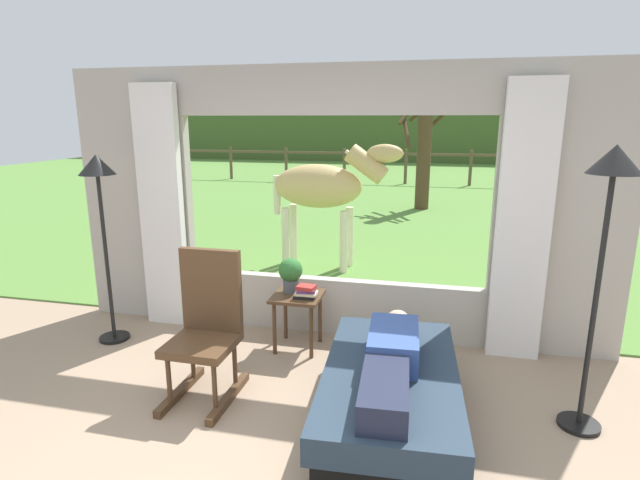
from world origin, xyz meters
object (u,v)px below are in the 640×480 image
(rocking_chair, at_px, (207,326))
(floor_lamp_left, at_px, (99,193))
(potted_plant, at_px, (291,273))
(recliner_sofa, at_px, (390,395))
(floor_lamp_right, at_px, (609,205))
(book_stack, at_px, (306,292))
(horse, at_px, (323,187))
(reclining_person, at_px, (391,358))
(pasture_tree, at_px, (424,142))
(side_table, at_px, (298,304))

(rocking_chair, relative_size, floor_lamp_left, 0.63)
(potted_plant, bearing_deg, recliner_sofa, -46.26)
(potted_plant, relative_size, floor_lamp_right, 0.17)
(book_stack, bearing_deg, horse, 99.22)
(reclining_person, relative_size, pasture_tree, 0.47)
(reclining_person, xyz_separation_m, rocking_chair, (-1.40, 0.16, 0.02))
(reclining_person, bearing_deg, rocking_chair, 170.24)
(reclining_person, bearing_deg, side_table, 128.56)
(side_table, bearing_deg, reclining_person, -48.33)
(reclining_person, distance_m, side_table, 1.41)
(rocking_chair, bearing_deg, floor_lamp_left, 153.70)
(side_table, bearing_deg, recliner_sofa, -46.94)
(floor_lamp_left, height_order, floor_lamp_right, floor_lamp_right)
(floor_lamp_right, bearing_deg, horse, 127.93)
(recliner_sofa, xyz_separation_m, side_table, (-0.94, 1.00, 0.21))
(reclining_person, distance_m, pasture_tree, 8.79)
(potted_plant, bearing_deg, floor_lamp_left, -170.58)
(book_stack, bearing_deg, rocking_chair, -124.05)
(side_table, height_order, horse, horse)
(book_stack, xyz_separation_m, horse, (-0.42, 2.59, 0.58))
(recliner_sofa, relative_size, reclining_person, 1.22)
(horse, bearing_deg, side_table, 11.06)
(reclining_person, height_order, pasture_tree, pasture_tree)
(reclining_person, bearing_deg, recliner_sofa, 86.89)
(potted_plant, distance_m, book_stack, 0.25)
(rocking_chair, bearing_deg, side_table, 63.06)
(floor_lamp_left, bearing_deg, book_stack, 4.85)
(recliner_sofa, bearing_deg, reclining_person, -93.11)
(floor_lamp_left, bearing_deg, floor_lamp_right, -7.39)
(rocking_chair, height_order, floor_lamp_right, floor_lamp_right)
(potted_plant, bearing_deg, pasture_tree, 82.89)
(book_stack, relative_size, pasture_tree, 0.07)
(potted_plant, distance_m, horse, 2.52)
(horse, bearing_deg, recliner_sofa, 23.39)
(potted_plant, bearing_deg, book_stack, -35.25)
(reclining_person, distance_m, book_stack, 1.30)
(rocking_chair, bearing_deg, recliner_sofa, -3.97)
(side_table, relative_size, pasture_tree, 0.17)
(potted_plant, xyz_separation_m, floor_lamp_left, (-1.70, -0.28, 0.72))
(recliner_sofa, distance_m, pasture_tree, 8.78)
(pasture_tree, bearing_deg, side_table, -96.46)
(reclining_person, height_order, floor_lamp_left, floor_lamp_left)
(recliner_sofa, distance_m, floor_lamp_right, 1.87)
(potted_plant, xyz_separation_m, pasture_tree, (0.95, 7.61, 0.85))
(rocking_chair, relative_size, floor_lamp_right, 0.58)
(floor_lamp_left, bearing_deg, potted_plant, 9.42)
(book_stack, distance_m, pasture_tree, 7.84)
(book_stack, height_order, horse, horse)
(horse, distance_m, pasture_tree, 5.30)
(recliner_sofa, distance_m, potted_plant, 1.55)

